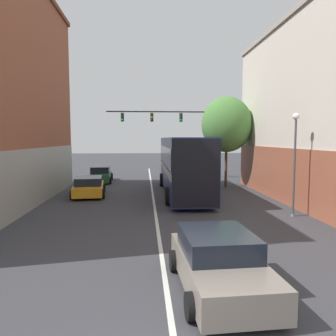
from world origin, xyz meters
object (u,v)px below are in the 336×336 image
(bus, at_px, (183,163))
(parked_car_left_mid, at_px, (101,174))
(hatchback_foreground, at_px, (219,263))
(street_tree_near, at_px, (227,125))
(street_lamp, at_px, (295,156))
(traffic_signal_gantry, at_px, (177,126))
(parked_car_left_near, at_px, (89,187))

(bus, bearing_deg, parked_car_left_mid, 44.96)
(hatchback_foreground, height_order, street_tree_near, street_tree_near)
(parked_car_left_mid, relative_size, street_lamp, 0.89)
(traffic_signal_gantry, bearing_deg, bus, -92.69)
(street_lamp, height_order, street_tree_near, street_tree_near)
(parked_car_left_near, bearing_deg, street_tree_near, -77.63)
(street_lamp, distance_m, street_tree_near, 9.94)
(bus, relative_size, traffic_signal_gantry, 1.20)
(traffic_signal_gantry, bearing_deg, parked_car_left_mid, -160.65)
(parked_car_left_mid, distance_m, street_lamp, 17.30)
(parked_car_left_mid, xyz_separation_m, traffic_signal_gantry, (6.77, 2.38, 4.27))
(parked_car_left_near, bearing_deg, parked_car_left_mid, -4.76)
(hatchback_foreground, distance_m, street_tree_near, 18.05)
(parked_car_left_near, height_order, street_tree_near, street_tree_near)
(traffic_signal_gantry, relative_size, street_tree_near, 1.44)
(traffic_signal_gantry, height_order, street_lamp, traffic_signal_gantry)
(parked_car_left_near, distance_m, parked_car_left_mid, 6.79)
(parked_car_left_mid, bearing_deg, street_tree_near, -112.39)
(street_tree_near, bearing_deg, hatchback_foreground, -104.59)
(bus, height_order, hatchback_foreground, bus)
(parked_car_left_mid, xyz_separation_m, street_lamp, (10.90, -13.25, 2.25))
(parked_car_left_mid, relative_size, traffic_signal_gantry, 0.44)
(parked_car_left_near, bearing_deg, traffic_signal_gantry, -41.75)
(street_tree_near, bearing_deg, traffic_signal_gantry, 118.92)
(bus, xyz_separation_m, street_lamp, (4.54, -6.81, 0.79))
(bus, height_order, traffic_signal_gantry, traffic_signal_gantry)
(bus, relative_size, hatchback_foreground, 2.85)
(parked_car_left_near, xyz_separation_m, street_tree_near, (9.91, 3.26, 4.20))
(street_lamp, relative_size, street_tree_near, 0.71)
(parked_car_left_near, height_order, street_lamp, street_lamp)
(street_lamp, bearing_deg, bus, 123.70)
(hatchback_foreground, relative_size, parked_car_left_mid, 0.95)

